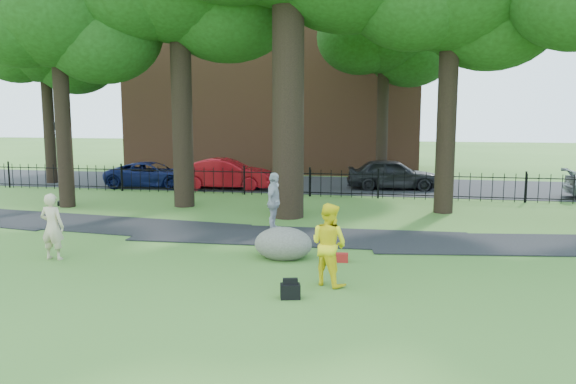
% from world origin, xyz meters
% --- Properties ---
extents(ground, '(120.00, 120.00, 0.00)m').
position_xyz_m(ground, '(0.00, 0.00, 0.00)').
color(ground, '#386624').
rests_on(ground, ground).
extents(footpath, '(36.07, 3.85, 0.03)m').
position_xyz_m(footpath, '(1.00, 3.90, 0.00)').
color(footpath, black).
rests_on(footpath, ground).
extents(street, '(80.00, 7.00, 0.02)m').
position_xyz_m(street, '(0.00, 16.00, 0.00)').
color(street, black).
rests_on(street, ground).
extents(iron_fence, '(44.00, 0.04, 1.20)m').
position_xyz_m(iron_fence, '(0.00, 12.00, 0.60)').
color(iron_fence, black).
rests_on(iron_fence, ground).
extents(brick_building, '(18.00, 8.00, 12.00)m').
position_xyz_m(brick_building, '(-4.00, 24.00, 6.00)').
color(brick_building, brown).
rests_on(brick_building, ground).
extents(woman, '(0.62, 0.41, 1.70)m').
position_xyz_m(woman, '(-4.76, 0.19, 0.85)').
color(woman, '#CEB48D').
rests_on(woman, ground).
extents(man, '(1.10, 1.03, 1.80)m').
position_xyz_m(man, '(2.36, -0.56, 0.90)').
color(man, yellow).
rests_on(man, ground).
extents(pedestrian, '(0.49, 1.10, 1.85)m').
position_xyz_m(pedestrian, '(0.00, 4.62, 0.93)').
color(pedestrian, '#B1B0B5').
rests_on(pedestrian, ground).
extents(boulder, '(1.77, 1.53, 0.87)m').
position_xyz_m(boulder, '(0.96, 1.41, 0.44)').
color(boulder, slate).
rests_on(boulder, ground).
extents(lamppost, '(0.34, 0.34, 3.43)m').
position_xyz_m(lamppost, '(-9.38, 7.68, 1.68)').
color(lamppost, black).
rests_on(lamppost, ground).
extents(backpack, '(0.45, 0.34, 0.30)m').
position_xyz_m(backpack, '(1.72, -1.63, 0.15)').
color(backpack, black).
rests_on(backpack, ground).
extents(red_bag, '(0.33, 0.22, 0.22)m').
position_xyz_m(red_bag, '(2.46, 1.33, 0.11)').
color(red_bag, maroon).
rests_on(red_bag, ground).
extents(red_sedan, '(4.61, 1.94, 1.48)m').
position_xyz_m(red_sedan, '(-4.32, 13.50, 0.74)').
color(red_sedan, maroon).
rests_on(red_sedan, ground).
extents(navy_van, '(4.66, 2.45, 1.25)m').
position_xyz_m(navy_van, '(-8.15, 13.51, 0.63)').
color(navy_van, '#0D1544').
rests_on(navy_van, ground).
extents(grey_car, '(4.49, 2.16, 1.48)m').
position_xyz_m(grey_car, '(3.57, 15.04, 0.74)').
color(grey_car, black).
rests_on(grey_car, ground).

